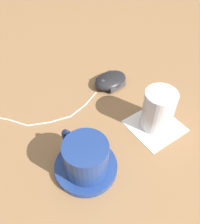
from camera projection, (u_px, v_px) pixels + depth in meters
ground_plane at (103, 116)px, 0.62m from camera, size 3.00×3.00×0.00m
saucer at (86, 167)px, 0.51m from camera, size 0.13×0.13×0.01m
coffee_cup at (85, 156)px, 0.48m from camera, size 0.12×0.09×0.07m
computer_mouse at (110, 80)px, 0.68m from camera, size 0.10×0.11×0.03m
mouse_cable at (48, 115)px, 0.62m from camera, size 0.07×0.28×0.00m
napkin_under_glass at (155, 126)px, 0.59m from camera, size 0.14×0.14×0.00m
drinking_glass at (158, 110)px, 0.56m from camera, size 0.07×0.07×0.10m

